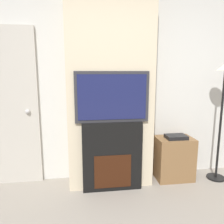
{
  "coord_description": "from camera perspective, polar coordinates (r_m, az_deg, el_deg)",
  "views": [
    {
      "loc": [
        -0.36,
        -1.0,
        1.5
      ],
      "look_at": [
        0.0,
        1.62,
        1.02
      ],
      "focal_mm": 35.0,
      "sensor_mm": 36.0,
      "label": 1
    }
  ],
  "objects": [
    {
      "name": "chimney_breast",
      "position": [
        2.83,
        -0.53,
        7.25
      ],
      "size": [
        1.1,
        0.38,
        2.7
      ],
      "color": "beige",
      "rests_on": "ground_plane"
    },
    {
      "name": "floor_lamp",
      "position": [
        3.29,
        26.97,
        3.31
      ],
      "size": [
        0.25,
        0.25,
        1.63
      ],
      "color": "black",
      "rests_on": "ground_plane"
    },
    {
      "name": "wall_back",
      "position": [
        3.05,
        -1.07,
        7.47
      ],
      "size": [
        6.0,
        0.06,
        2.7
      ],
      "color": "silver",
      "rests_on": "ground_plane"
    },
    {
      "name": "entry_door",
      "position": [
        3.18,
        -26.61,
        0.86
      ],
      "size": [
        0.9,
        0.09,
        2.08
      ],
      "color": "#BCB7AD",
      "rests_on": "ground_plane"
    },
    {
      "name": "media_stand",
      "position": [
        3.28,
        15.86,
        -11.4
      ],
      "size": [
        0.51,
        0.36,
        0.65
      ],
      "color": "brown",
      "rests_on": "ground_plane"
    },
    {
      "name": "fireplace",
      "position": [
        2.84,
        0.0,
        -11.49
      ],
      "size": [
        0.75,
        0.15,
        0.9
      ],
      "color": "black",
      "rests_on": "ground_plane"
    },
    {
      "name": "television",
      "position": [
        2.65,
        0.01,
        3.95
      ],
      "size": [
        0.91,
        0.07,
        0.62
      ],
      "color": "#2D2D33",
      "rests_on": "fireplace"
    }
  ]
}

